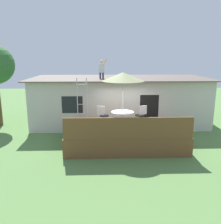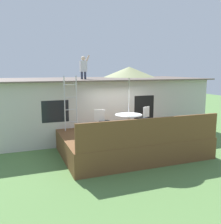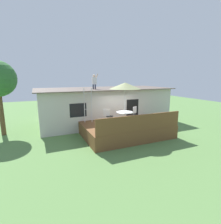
% 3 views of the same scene
% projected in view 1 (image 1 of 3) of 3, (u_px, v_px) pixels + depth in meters
% --- Properties ---
extents(ground_plane, '(40.00, 40.00, 0.00)m').
position_uv_depth(ground_plane, '(124.00, 143.00, 11.36)').
color(ground_plane, '#567F42').
extents(house, '(10.50, 4.50, 2.79)m').
position_uv_depth(house, '(119.00, 100.00, 14.54)').
color(house, beige).
rests_on(house, ground).
extents(deck, '(5.26, 3.59, 0.80)m').
position_uv_depth(deck, '(124.00, 135.00, 11.27)').
color(deck, brown).
rests_on(deck, ground).
extents(deck_railing, '(5.16, 0.08, 0.90)m').
position_uv_depth(deck_railing, '(129.00, 129.00, 9.38)').
color(deck_railing, brown).
rests_on(deck_railing, deck).
extents(patio_table, '(1.04, 1.04, 0.74)m').
position_uv_depth(patio_table, '(122.00, 115.00, 10.95)').
color(patio_table, silver).
rests_on(patio_table, deck).
extents(patio_umbrella, '(1.90, 1.90, 2.54)m').
position_uv_depth(patio_umbrella, '(123.00, 77.00, 10.55)').
color(patio_umbrella, silver).
rests_on(patio_umbrella, deck).
extents(step_ladder, '(0.52, 0.04, 2.20)m').
position_uv_depth(step_ladder, '(82.00, 99.00, 12.03)').
color(step_ladder, silver).
rests_on(step_ladder, deck).
extents(person_figure, '(0.47, 0.20, 1.11)m').
position_uv_depth(person_figure, '(102.00, 68.00, 13.36)').
color(person_figure, '#33384C').
rests_on(person_figure, house).
extents(patio_chair_left, '(0.59, 0.44, 0.92)m').
position_uv_depth(patio_chair_left, '(103.00, 116.00, 11.38)').
color(patio_chair_left, silver).
rests_on(patio_chair_left, deck).
extents(patio_chair_right, '(0.59, 0.44, 0.92)m').
position_uv_depth(patio_chair_right, '(141.00, 115.00, 11.47)').
color(patio_chair_right, silver).
rests_on(patio_chair_right, deck).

